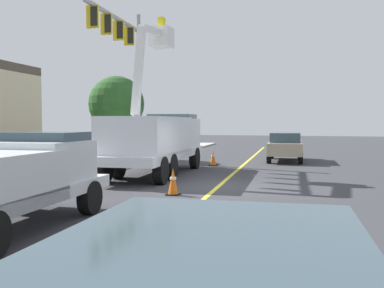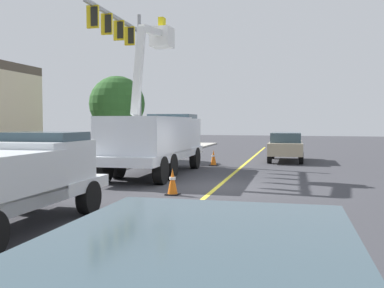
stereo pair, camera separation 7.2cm
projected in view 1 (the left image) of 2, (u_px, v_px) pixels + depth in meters
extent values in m
plane|color=#38383D|center=(218.00, 187.00, 15.44)|extent=(120.00, 120.00, 0.00)
cube|color=#B2ADA3|center=(39.00, 179.00, 17.05)|extent=(60.10, 8.27, 0.12)
cube|color=yellow|center=(218.00, 187.00, 15.44)|extent=(49.86, 4.06, 0.01)
cube|color=white|center=(155.00, 154.00, 18.96)|extent=(8.37, 3.13, 0.36)
cube|color=white|center=(171.00, 135.00, 21.47)|extent=(2.80, 2.55, 1.60)
cube|color=#384C56|center=(173.00, 121.00, 21.63)|extent=(1.96, 2.23, 0.64)
cube|color=white|center=(148.00, 139.00, 17.97)|extent=(5.43, 2.90, 1.80)
cube|color=white|center=(138.00, 71.00, 16.81)|extent=(1.14, 0.38, 3.52)
cube|color=white|center=(152.00, 31.00, 18.51)|extent=(2.87, 0.54, 0.58)
cube|color=white|center=(162.00, 37.00, 19.88)|extent=(0.90, 0.90, 0.90)
cube|color=yellow|center=(162.00, 24.00, 19.85)|extent=(0.36, 0.24, 0.60)
cylinder|color=black|center=(152.00, 157.00, 22.03)|extent=(1.06, 0.42, 1.04)
cylinder|color=black|center=(195.00, 158.00, 21.52)|extent=(1.06, 0.42, 1.04)
cylinder|color=black|center=(118.00, 166.00, 17.80)|extent=(1.06, 0.42, 1.04)
cylinder|color=black|center=(171.00, 167.00, 17.29)|extent=(1.06, 0.42, 1.04)
cylinder|color=black|center=(104.00, 169.00, 16.52)|extent=(1.06, 0.42, 1.04)
cylinder|color=black|center=(161.00, 170.00, 16.01)|extent=(1.06, 0.42, 1.04)
cube|color=silver|center=(9.00, 195.00, 9.21)|extent=(5.75, 2.53, 0.30)
cube|color=silver|center=(41.00, 164.00, 10.38)|extent=(2.16, 2.08, 1.10)
cube|color=#384C56|center=(46.00, 144.00, 10.55)|extent=(1.48, 1.86, 0.56)
cylinder|color=black|center=(23.00, 195.00, 11.24)|extent=(0.86, 0.36, 0.84)
cylinder|color=black|center=(90.00, 198.00, 10.81)|extent=(0.86, 0.36, 0.84)
cube|color=tan|center=(285.00, 148.00, 25.54)|extent=(4.93, 2.27, 0.70)
cube|color=#384C56|center=(285.00, 138.00, 25.66)|extent=(3.58, 1.94, 0.60)
cylinder|color=black|center=(301.00, 158.00, 23.79)|extent=(0.70, 0.29, 0.68)
cylinder|color=black|center=(269.00, 157.00, 24.17)|extent=(0.70, 0.29, 0.68)
cylinder|color=black|center=(300.00, 154.00, 26.96)|extent=(0.70, 0.29, 0.68)
cylinder|color=black|center=(272.00, 153.00, 27.35)|extent=(0.70, 0.29, 0.68)
cube|color=black|center=(173.00, 194.00, 13.71)|extent=(0.40, 0.40, 0.04)
cone|color=orange|center=(173.00, 181.00, 13.69)|extent=(0.32, 0.32, 0.81)
cylinder|color=white|center=(173.00, 178.00, 13.69)|extent=(0.20, 0.20, 0.08)
cube|color=black|center=(213.00, 165.00, 23.05)|extent=(0.40, 0.40, 0.04)
cone|color=orange|center=(213.00, 157.00, 23.03)|extent=(0.32, 0.32, 0.79)
cylinder|color=white|center=(213.00, 156.00, 23.02)|extent=(0.20, 0.20, 0.08)
cylinder|color=gray|center=(139.00, 89.00, 25.06)|extent=(0.22, 0.22, 8.46)
cube|color=gray|center=(116.00, 18.00, 21.68)|extent=(6.61, 0.68, 0.16)
cube|color=gold|center=(129.00, 36.00, 23.49)|extent=(0.16, 0.57, 1.00)
cube|color=black|center=(131.00, 36.00, 23.47)|extent=(0.22, 0.33, 0.84)
cube|color=gold|center=(119.00, 30.00, 22.06)|extent=(0.16, 0.57, 1.00)
cube|color=black|center=(120.00, 30.00, 22.04)|extent=(0.22, 0.33, 0.84)
cube|color=gold|center=(106.00, 24.00, 20.63)|extent=(0.16, 0.57, 1.00)
cube|color=black|center=(108.00, 24.00, 20.61)|extent=(0.22, 0.33, 0.84)
cube|color=gold|center=(93.00, 17.00, 19.20)|extent=(0.16, 0.57, 1.00)
cube|color=black|center=(95.00, 17.00, 19.18)|extent=(0.22, 0.33, 0.84)
cylinder|color=brown|center=(117.00, 141.00, 26.96)|extent=(0.32, 0.32, 2.24)
sphere|color=#285623|center=(117.00, 104.00, 26.84)|extent=(3.44, 3.44, 3.44)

